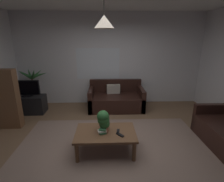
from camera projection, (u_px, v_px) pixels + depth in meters
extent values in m
cube|color=brown|center=(113.00, 146.00, 3.40)|extent=(5.73, 4.86, 0.02)
cube|color=gray|center=(113.00, 152.00, 3.21)|extent=(3.72, 2.67, 0.01)
cube|color=silver|center=(110.00, 60.00, 5.33)|extent=(5.85, 0.06, 2.80)
cube|color=white|center=(98.00, 64.00, 5.32)|extent=(1.33, 0.01, 0.95)
cube|color=black|center=(116.00, 102.00, 5.14)|extent=(1.61, 0.90, 0.42)
cube|color=black|center=(115.00, 85.00, 5.39)|extent=(1.61, 0.12, 0.40)
cube|color=black|center=(91.00, 99.00, 5.08)|extent=(0.12, 0.90, 0.64)
cube|color=black|center=(141.00, 98.00, 5.13)|extent=(0.12, 0.90, 0.64)
cube|color=#B7AD9E|center=(113.00, 89.00, 5.23)|extent=(0.41, 0.16, 0.28)
cube|color=black|center=(213.00, 117.00, 3.91)|extent=(0.90, 0.12, 0.64)
cube|color=brown|center=(106.00, 133.00, 3.14)|extent=(1.10, 0.70, 0.04)
cylinder|color=brown|center=(77.00, 153.00, 2.91)|extent=(0.07, 0.07, 0.37)
cylinder|color=brown|center=(134.00, 151.00, 2.94)|extent=(0.07, 0.07, 0.37)
cylinder|color=brown|center=(81.00, 134.00, 3.46)|extent=(0.07, 0.07, 0.37)
cylinder|color=brown|center=(130.00, 134.00, 3.49)|extent=(0.07, 0.07, 0.37)
cube|color=#387247|center=(102.00, 133.00, 3.08)|extent=(0.15, 0.14, 0.03)
cube|color=beige|center=(102.00, 131.00, 3.08)|extent=(0.18, 0.14, 0.02)
cube|color=#387247|center=(103.00, 129.00, 3.08)|extent=(0.15, 0.12, 0.03)
cube|color=black|center=(118.00, 132.00, 3.12)|extent=(0.07, 0.17, 0.02)
cube|color=black|center=(120.00, 135.00, 3.01)|extent=(0.14, 0.15, 0.02)
cylinder|color=#B77051|center=(104.00, 129.00, 3.14)|extent=(0.18, 0.18, 0.08)
sphere|color=#2D6B33|center=(104.00, 124.00, 3.12)|extent=(0.20, 0.20, 0.20)
sphere|color=#2D6B33|center=(103.00, 120.00, 3.10)|extent=(0.22, 0.22, 0.22)
sphere|color=#2D6B33|center=(103.00, 116.00, 3.08)|extent=(0.22, 0.22, 0.22)
cube|color=black|center=(29.00, 104.00, 4.85)|extent=(0.90, 0.44, 0.50)
cube|color=black|center=(26.00, 88.00, 4.68)|extent=(0.73, 0.05, 0.41)
cube|color=black|center=(26.00, 88.00, 4.66)|extent=(0.69, 0.00, 0.37)
cube|color=black|center=(27.00, 96.00, 4.75)|extent=(0.24, 0.16, 0.04)
cylinder|color=#B77051|center=(35.00, 102.00, 5.31)|extent=(0.32, 0.32, 0.30)
cylinder|color=brown|center=(33.00, 88.00, 5.17)|extent=(0.05, 0.05, 0.64)
cone|color=#2D6B33|center=(39.00, 75.00, 5.07)|extent=(0.49, 0.12, 0.23)
cone|color=#2D6B33|center=(37.00, 74.00, 5.19)|extent=(0.30, 0.36, 0.31)
cone|color=#2D6B33|center=(29.00, 73.00, 5.17)|extent=(0.30, 0.35, 0.33)
cone|color=#2D6B33|center=(25.00, 74.00, 5.09)|extent=(0.49, 0.21, 0.29)
cone|color=#2D6B33|center=(25.00, 75.00, 4.91)|extent=(0.30, 0.37, 0.34)
cone|color=#2D6B33|center=(33.00, 74.00, 4.89)|extent=(0.33, 0.41, 0.41)
cube|color=brown|center=(3.00, 99.00, 3.93)|extent=(0.70, 0.22, 1.40)
cone|color=beige|center=(104.00, 22.00, 2.58)|extent=(0.31, 0.31, 0.19)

